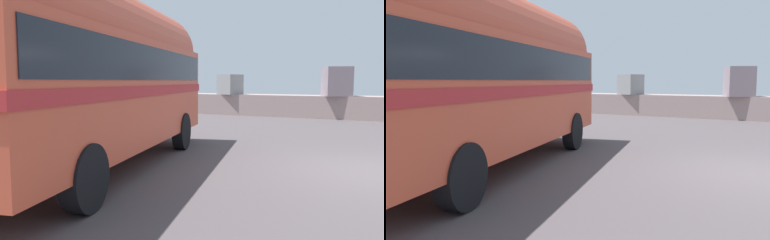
# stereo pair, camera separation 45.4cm
# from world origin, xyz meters

# --- Properties ---
(ground) EXTENTS (32.00, 26.00, 0.02)m
(ground) POSITION_xyz_m (0.00, 0.00, 0.01)
(ground) COLOR #4E4649
(vintage_coach) EXTENTS (4.52, 8.91, 3.70)m
(vintage_coach) POSITION_xyz_m (-5.06, -2.24, 2.05)
(vintage_coach) COLOR black
(vintage_coach) RESTS_ON ground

